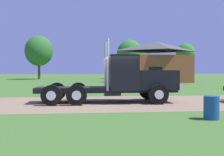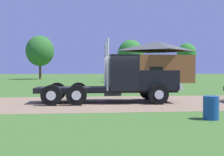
{
  "view_description": "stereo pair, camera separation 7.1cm",
  "coord_description": "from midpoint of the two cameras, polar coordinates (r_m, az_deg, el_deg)",
  "views": [
    {
      "loc": [
        -1.41,
        -14.07,
        1.81
      ],
      "look_at": [
        -0.07,
        -0.05,
        1.36
      ],
      "focal_mm": 41.53,
      "sensor_mm": 36.0,
      "label": 1
    },
    {
      "loc": [
        -1.34,
        -14.08,
        1.81
      ],
      "look_at": [
        -0.07,
        -0.05,
        1.36
      ],
      "focal_mm": 41.53,
      "sensor_mm": 36.0,
      "label": 2
    }
  ],
  "objects": [
    {
      "name": "tree_right",
      "position": [
        55.18,
        16.12,
        5.18
      ],
      "size": [
        3.78,
        3.78,
        7.22
      ],
      "color": "#513823",
      "rests_on": "ground_plane"
    },
    {
      "name": "truck_foreground_white",
      "position": [
        14.5,
        3.07,
        -0.53
      ],
      "size": [
        7.82,
        2.69,
        3.44
      ],
      "color": "black",
      "rests_on": "ground_plane"
    },
    {
      "name": "tree_mid",
      "position": [
        52.08,
        4.15,
        5.25
      ],
      "size": [
        5.19,
        5.19,
        7.79
      ],
      "color": "#513823",
      "rests_on": "ground_plane"
    },
    {
      "name": "dirt_track",
      "position": [
        14.26,
        0.4,
        -5.45
      ],
      "size": [
        120.0,
        6.6,
        0.01
      ],
      "primitive_type": "cube",
      "color": "#887056",
      "rests_on": "ground_plane"
    },
    {
      "name": "shed_building",
      "position": [
        38.66,
        10.04,
        3.39
      ],
      "size": [
        9.35,
        7.61,
        5.96
      ],
      "color": "brown",
      "rests_on": "ground_plane"
    },
    {
      "name": "ground_plane",
      "position": [
        14.26,
        0.4,
        -5.46
      ],
      "size": [
        200.0,
        200.0,
        0.0
      ],
      "primitive_type": "plane",
      "color": "#406929"
    },
    {
      "name": "steel_barrel",
      "position": [
        10.15,
        21.14,
        -6.13
      ],
      "size": [
        0.55,
        0.55,
        0.85
      ],
      "primitive_type": "cylinder",
      "color": "#19478C",
      "rests_on": "ground_plane"
    },
    {
      "name": "tree_left",
      "position": [
        51.34,
        -15.54,
        5.76
      ],
      "size": [
        5.25,
        5.25,
        8.3
      ],
      "color": "#513823",
      "rests_on": "ground_plane"
    }
  ]
}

